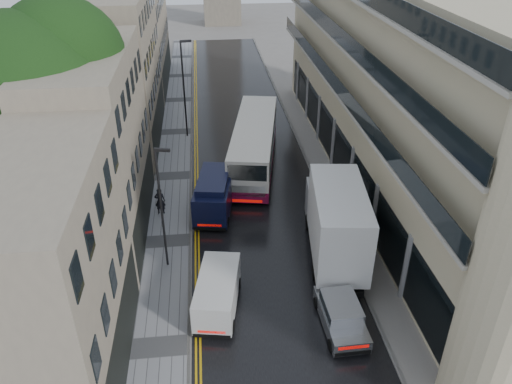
{
  "coord_description": "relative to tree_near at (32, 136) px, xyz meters",
  "views": [
    {
      "loc": [
        -3.25,
        -5.65,
        17.76
      ],
      "look_at": [
        -0.68,
        18.0,
        3.89
      ],
      "focal_mm": 35.0,
      "sensor_mm": 36.0,
      "label": 1
    }
  ],
  "objects": [
    {
      "name": "road",
      "position": [
        12.5,
        7.5,
        -6.94
      ],
      "size": [
        9.0,
        85.0,
        0.02
      ],
      "primitive_type": "cube",
      "color": "black",
      "rests_on": "ground"
    },
    {
      "name": "left_sidewalk",
      "position": [
        6.65,
        7.5,
        -6.89
      ],
      "size": [
        2.7,
        85.0,
        0.12
      ],
      "primitive_type": "cube",
      "color": "gray",
      "rests_on": "ground"
    },
    {
      "name": "right_sidewalk",
      "position": [
        17.9,
        7.5,
        -6.89
      ],
      "size": [
        1.8,
        85.0,
        0.12
      ],
      "primitive_type": "cube",
      "color": "slate",
      "rests_on": "ground"
    },
    {
      "name": "old_shop_row",
      "position": [
        3.05,
        10.0,
        -0.95
      ],
      "size": [
        4.5,
        56.0,
        12.0
      ],
      "primitive_type": null,
      "color": "gray",
      "rests_on": "ground"
    },
    {
      "name": "modern_block",
      "position": [
        22.8,
        6.0,
        0.05
      ],
      "size": [
        8.0,
        40.0,
        14.0
      ],
      "primitive_type": null,
      "color": "#B8AE89",
      "rests_on": "ground"
    },
    {
      "name": "tree_near",
      "position": [
        0.0,
        0.0,
        0.0
      ],
      "size": [
        10.56,
        10.56,
        13.89
      ],
      "primitive_type": null,
      "color": "black",
      "rests_on": "ground"
    },
    {
      "name": "tree_far",
      "position": [
        0.3,
        13.0,
        -0.72
      ],
      "size": [
        9.24,
        9.24,
        12.46
      ],
      "primitive_type": null,
      "color": "black",
      "rests_on": "ground"
    },
    {
      "name": "cream_bus",
      "position": [
        10.94,
        5.59,
        -5.22
      ],
      "size": [
        5.04,
        12.83,
        3.41
      ],
      "primitive_type": null,
      "rotation": [
        0.0,
        0.0,
        -0.18
      ],
      "color": "silver",
      "rests_on": "road"
    },
    {
      "name": "white_lorry",
      "position": [
        14.67,
        -5.0,
        -4.57
      ],
      "size": [
        3.77,
        9.25,
        4.72
      ],
      "primitive_type": null,
      "rotation": [
        0.0,
        0.0,
        -0.12
      ],
      "color": "silver",
      "rests_on": "road"
    },
    {
      "name": "silver_hatchback",
      "position": [
        14.41,
        -10.06,
        -6.17
      ],
      "size": [
        1.85,
        4.06,
        1.51
      ],
      "primitive_type": null,
      "rotation": [
        0.0,
        0.0,
        0.02
      ],
      "color": "#9C9CA0",
      "rests_on": "road"
    },
    {
      "name": "white_van",
      "position": [
        8.27,
        -8.12,
        -5.94
      ],
      "size": [
        2.6,
        4.61,
        1.97
      ],
      "primitive_type": null,
      "rotation": [
        0.0,
        0.0,
        -0.18
      ],
      "color": "silver",
      "rests_on": "road"
    },
    {
      "name": "navy_van",
      "position": [
        8.3,
        0.84,
        -5.56
      ],
      "size": [
        2.98,
        5.62,
        2.73
      ],
      "primitive_type": null,
      "rotation": [
        0.0,
        0.0,
        -0.16
      ],
      "color": "black",
      "rests_on": "road"
    },
    {
      "name": "pedestrian",
      "position": [
        6.05,
        2.38,
        -5.9
      ],
      "size": [
        0.7,
        0.48,
        1.85
      ],
      "primitive_type": "imported",
      "rotation": [
        0.0,
        0.0,
        3.09
      ],
      "color": "black",
      "rests_on": "left_sidewalk"
    },
    {
      "name": "lamp_post_near",
      "position": [
        6.7,
        -3.07,
        -3.24
      ],
      "size": [
        0.83,
        0.36,
        7.18
      ],
      "primitive_type": null,
      "rotation": [
        0.0,
        0.0,
        -0.24
      ],
      "color": "black",
      "rests_on": "left_sidewalk"
    },
    {
      "name": "lamp_post_far",
      "position": [
        7.61,
        14.81,
        -2.76
      ],
      "size": [
        0.94,
        0.37,
        8.14
      ],
      "primitive_type": null,
      "rotation": [
        0.0,
        0.0,
        0.18
      ],
      "color": "black",
      "rests_on": "left_sidewalk"
    }
  ]
}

